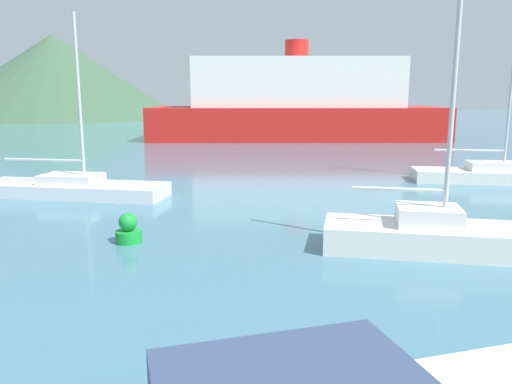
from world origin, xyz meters
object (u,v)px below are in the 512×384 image
at_px(sailboat_outer, 72,187).
at_px(buoy_marker, 128,230).
at_px(sailboat_inner, 427,233).
at_px(sailboat_middle, 491,173).
at_px(ferry_distant, 296,104).

height_order(sailboat_outer, buoy_marker, sailboat_outer).
distance_m(sailboat_inner, sailboat_middle, 12.18).
bearing_deg(buoy_marker, sailboat_middle, 21.38).
bearing_deg(sailboat_outer, buoy_marker, -49.12).
height_order(sailboat_inner, sailboat_outer, sailboat_inner).
distance_m(sailboat_middle, ferry_distant, 24.35).
xyz_separation_m(sailboat_middle, ferry_distant, (-2.05, 24.12, 2.68)).
bearing_deg(sailboat_outer, ferry_distant, 77.22).
relative_size(sailboat_middle, ferry_distant, 0.40).
bearing_deg(sailboat_middle, sailboat_inner, -114.73).
height_order(ferry_distant, buoy_marker, ferry_distant).
relative_size(sailboat_middle, sailboat_outer, 1.41).
height_order(sailboat_middle, ferry_distant, sailboat_middle).
bearing_deg(sailboat_middle, sailboat_outer, -162.72).
relative_size(sailboat_inner, sailboat_middle, 0.68).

